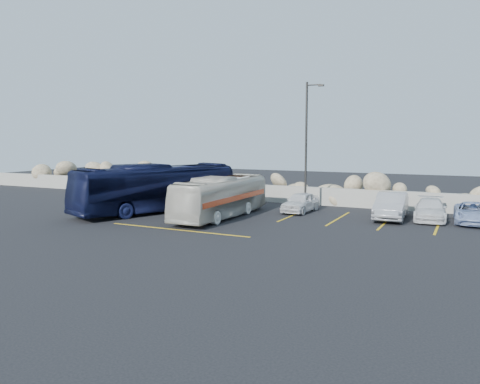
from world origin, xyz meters
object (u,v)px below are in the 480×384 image
at_px(car_b, 391,206).
at_px(car_d, 473,213).
at_px(lamppost, 307,142).
at_px(vintage_bus, 221,197).
at_px(car_a, 300,202).
at_px(car_c, 430,210).
at_px(tour_coach, 157,188).

distance_m(car_b, car_d, 4.18).
relative_size(lamppost, vintage_bus, 0.94).
height_order(car_a, car_d, car_a).
relative_size(vintage_bus, car_d, 2.12).
relative_size(vintage_bus, car_c, 2.10).
xyz_separation_m(car_b, car_c, (2.00, 0.57, -0.14)).
xyz_separation_m(vintage_bus, car_a, (3.42, 3.89, -0.57)).
height_order(vintage_bus, car_a, vintage_bus).
bearing_deg(tour_coach, car_d, 33.98).
relative_size(car_a, car_c, 0.88).
bearing_deg(car_c, tour_coach, -168.73).
relative_size(car_a, car_b, 0.80).
bearing_deg(car_d, car_a, 179.28).
relative_size(car_a, car_d, 0.90).
relative_size(tour_coach, car_c, 2.63).
relative_size(tour_coach, car_b, 2.40).
bearing_deg(car_b, tour_coach, -167.26).
relative_size(lamppost, tour_coach, 0.75).
height_order(vintage_bus, car_c, vintage_bus).
distance_m(car_a, car_c, 7.41).
bearing_deg(tour_coach, vintage_bus, 19.69).
distance_m(lamppost, car_b, 6.59).
distance_m(lamppost, tour_coach, 9.80).
bearing_deg(car_a, car_c, 6.58).
bearing_deg(lamppost, tour_coach, -148.42).
relative_size(tour_coach, car_d, 2.67).
relative_size(vintage_bus, car_b, 1.91).
xyz_separation_m(tour_coach, car_a, (8.00, 3.82, -0.87)).
distance_m(car_a, car_d, 9.55).
relative_size(car_c, car_d, 1.01).
bearing_deg(car_d, car_c, 175.50).
distance_m(tour_coach, car_d, 18.07).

